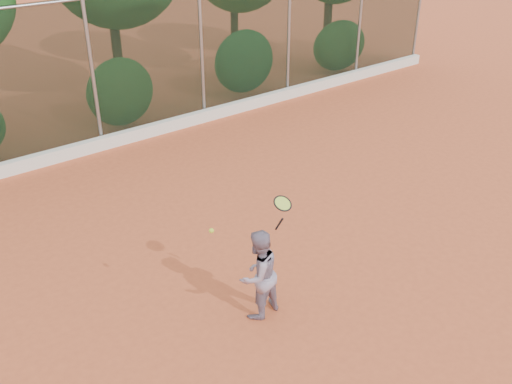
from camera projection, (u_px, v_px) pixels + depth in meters
ground at (295, 284)px, 9.09m from camera, size 80.00×80.00×0.00m
concrete_curb at (105, 143)px, 13.70m from camera, size 24.00×0.20×0.30m
tennis_player at (258, 275)px, 8.14m from camera, size 0.75×0.62×1.41m
chainlink_fence at (92, 71)px, 13.01m from camera, size 24.09×0.09×3.50m
tennis_racket at (282, 206)px, 7.61m from camera, size 0.27×0.26×0.55m
tennis_ball_in_flight at (211, 231)px, 7.30m from camera, size 0.07×0.07×0.07m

